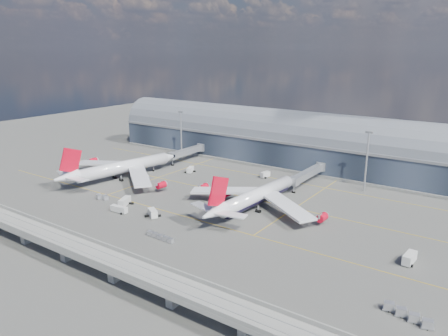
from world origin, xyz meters
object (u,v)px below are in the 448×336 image
Objects in this scene: airliner_left at (120,168)px; service_truck_0 at (125,202)px; service_truck_1 at (153,213)px; floodlight_mast_left at (181,133)px; service_truck_5 at (190,170)px; service_truck_2 at (119,209)px; service_truck_3 at (409,258)px; cargo_train_0 at (102,197)px; floodlight_mast_right at (367,160)px; airliner_right at (255,197)px; cargo_train_1 at (160,237)px; cargo_train_2 at (408,315)px; service_truck_4 at (265,175)px.

service_truck_0 is (27.49, -22.97, -3.95)m from airliner_left.
service_truck_0 is at bearing 112.55° from service_truck_1.
airliner_left is at bearing 116.99° from service_truck_0.
service_truck_5 is at bearing -41.90° from floodlight_mast_left.
service_truck_5 is at bearing 76.14° from service_truck_0.
service_truck_5 reaches higher than service_truck_2.
service_truck_3 reaches higher than service_truck_5.
airliner_left is 10.50× the size of cargo_train_0.
service_truck_0 is (-69.83, -69.46, -12.12)m from floodlight_mast_right.
cargo_train_0 is (-55.31, -25.69, -3.83)m from airliner_right.
airliner_left is 28.30m from cargo_train_0.
airliner_right is at bearing -11.89° from service_truck_1.
service_truck_3 is 0.57× the size of cargo_train_1.
service_truck_1 is at bearing -31.58° from service_truck_0.
service_truck_3 is at bearing -23.23° from floodlight_mast_left.
service_truck_1 is 13.83m from service_truck_2.
airliner_left is 33.25m from service_truck_5.
airliner_left is 5.30× the size of cargo_train_2.
cargo_train_2 is (102.35, -7.90, -0.28)m from service_truck_2.
service_truck_5 is at bearing -144.89° from service_truck_4.
floodlight_mast_right is 3.66× the size of service_truck_2.
service_truck_5 is (19.39, 26.69, -4.11)m from airliner_left.
service_truck_0 is 1.24× the size of cargo_train_0.
service_truck_2 is 29.46m from cargo_train_1.
airliner_left is 66.85m from service_truck_4.
airliner_right is at bearing -31.19° from floodlight_mast_left.
service_truck_0 is 1.47× the size of service_truck_4.
service_truck_4 is 0.86× the size of service_truck_5.
floodlight_mast_right is 5.11× the size of service_truck_4.
service_truck_4 is (8.50, 65.83, -0.13)m from service_truck_1.
service_truck_3 is 89.84m from service_truck_4.
cargo_train_1 is (-68.32, -28.18, -0.76)m from service_truck_3.
service_truck_5 is (-33.79, -13.61, -0.01)m from service_truck_4.
service_truck_0 is 101.31m from service_truck_3.
airliner_right is at bearing -47.96° from service_truck_5.
service_truck_1 reaches higher than cargo_train_1.
service_truck_0 is 12.37m from cargo_train_0.
floodlight_mast_right reaches higher than cargo_train_2.
cargo_train_0 is (-112.76, -13.91, -0.53)m from service_truck_3.
airliner_left is at bearing 42.26° from service_truck_2.
service_truck_0 is at bearing 26.87° from service_truck_2.
floodlight_mast_right is 4.03× the size of service_truck_3.
airliner_left is 12.43× the size of service_truck_4.
cargo_train_2 is (80.54, -77.48, -0.35)m from service_truck_4.
airliner_left reaches higher than cargo_train_1.
cargo_train_0 is at bearing 69.49° from cargo_train_1.
service_truck_1 reaches higher than service_truck_4.
service_truck_0 is (-42.97, -25.18, -3.33)m from airliner_right.
service_truck_1 reaches higher than service_truck_0.
floodlight_mast_right is 93.20m from cargo_train_1.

